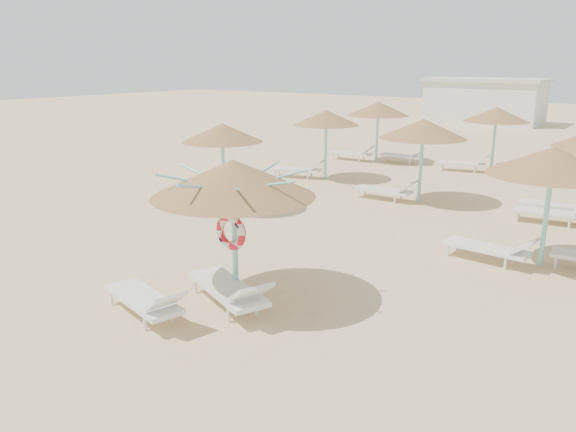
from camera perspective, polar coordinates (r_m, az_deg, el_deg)
The scene contains 6 objects.
ground at distance 11.33m, azimuth -6.20°, elevation -7.77°, with size 120.00×120.00×0.00m, color #D5BC82.
main_palapa at distance 10.33m, azimuth -5.59°, elevation 3.77°, with size 3.05×3.05×2.73m.
lounger_main_a at distance 10.39m, azimuth -14.18°, elevation -8.23°, with size 2.18×1.10×0.76m.
lounger_main_b at distance 10.47m, azimuth -5.81°, elevation -7.41°, with size 2.38×1.52×0.84m.
palapa_field at distance 18.61m, azimuth 22.28°, elevation 7.69°, with size 18.38×13.44×2.72m.
service_hut at distance 44.70m, azimuth 19.34°, elevation 11.01°, with size 8.40×4.40×3.25m.
Camera 1 is at (7.07, -7.65, 4.45)m, focal length 35.00 mm.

